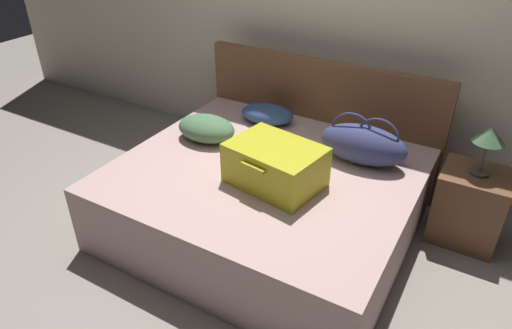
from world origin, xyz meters
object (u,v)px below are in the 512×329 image
object	(u,v)px
bed	(265,199)
duffel_bag	(363,144)
hard_case_large	(275,165)
pillow_near_headboard	(267,114)
pillow_center_head	(206,128)
nightstand	(469,206)
table_lamp	(489,137)

from	to	relation	value
bed	duffel_bag	world-z (taller)	duffel_bag
hard_case_large	duffel_bag	world-z (taller)	duffel_bag
pillow_near_headboard	pillow_center_head	distance (m)	0.55
hard_case_large	nightstand	bearing A→B (deg)	43.39
duffel_bag	pillow_near_headboard	bearing A→B (deg)	166.03
duffel_bag	table_lamp	bearing A→B (deg)	15.57
pillow_near_headboard	table_lamp	size ratio (longest dim) A/B	1.29
hard_case_large	pillow_center_head	size ratio (longest dim) A/B	1.39
nightstand	duffel_bag	bearing A→B (deg)	-164.43
pillow_near_headboard	nightstand	size ratio (longest dim) A/B	0.82
bed	hard_case_large	size ratio (longest dim) A/B	3.12
hard_case_large	table_lamp	bearing A→B (deg)	43.39
pillow_center_head	nightstand	xyz separation A→B (m)	(1.85, 0.47, -0.33)
duffel_bag	table_lamp	distance (m)	0.78
duffel_bag	pillow_near_headboard	world-z (taller)	duffel_bag
duffel_bag	pillow_center_head	world-z (taller)	duffel_bag
table_lamp	hard_case_large	bearing A→B (deg)	-146.31
hard_case_large	duffel_bag	xyz separation A→B (m)	(0.39, 0.54, -0.00)
bed	pillow_near_headboard	distance (m)	0.79
pillow_center_head	nightstand	size ratio (longest dim) A/B	0.86
pillow_near_headboard	pillow_center_head	world-z (taller)	pillow_center_head
hard_case_large	pillow_near_headboard	xyz separation A→B (m)	(-0.48, 0.76, -0.07)
table_lamp	pillow_center_head	bearing A→B (deg)	-165.66
bed	duffel_bag	distance (m)	0.78
pillow_center_head	table_lamp	distance (m)	1.92
table_lamp	nightstand	bearing A→B (deg)	0.00
pillow_center_head	nightstand	distance (m)	1.94
nightstand	table_lamp	xyz separation A→B (m)	(-0.00, 0.00, 0.53)
bed	hard_case_large	world-z (taller)	hard_case_large
pillow_near_headboard	nightstand	xyz separation A→B (m)	(1.60, -0.01, -0.31)
hard_case_large	nightstand	size ratio (longest dim) A/B	1.19
pillow_center_head	pillow_near_headboard	bearing A→B (deg)	62.47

